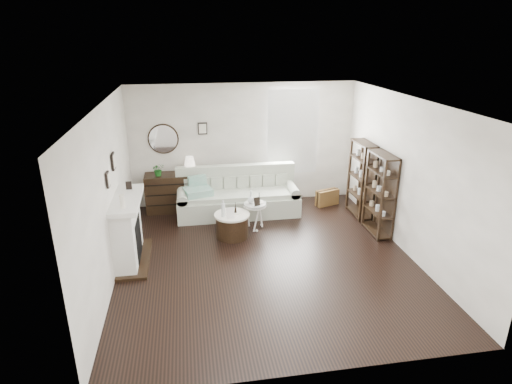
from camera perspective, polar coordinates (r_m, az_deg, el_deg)
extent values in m
plane|color=black|center=(7.57, 1.33, -8.75)|extent=(5.50, 5.50, 0.00)
plane|color=white|center=(6.68, 1.52, 11.91)|extent=(5.50, 5.50, 0.00)
plane|color=beige|center=(9.61, -1.65, 6.35)|extent=(5.00, 0.00, 5.00)
plane|color=beige|center=(4.58, 7.93, -10.51)|extent=(5.00, 0.00, 5.00)
plane|color=beige|center=(7.01, -19.10, -0.24)|extent=(0.00, 5.50, 5.50)
plane|color=beige|center=(7.85, 19.66, 1.87)|extent=(0.00, 5.50, 5.50)
cube|color=white|center=(9.74, 4.84, 7.99)|extent=(1.00, 0.02, 1.80)
cube|color=silver|center=(9.68, 4.92, 7.91)|extent=(1.15, 0.02, 1.90)
cylinder|color=silver|center=(9.47, -12.27, 6.92)|extent=(0.60, 0.03, 0.60)
cube|color=black|center=(9.42, -7.14, 8.40)|extent=(0.20, 0.03, 0.26)
cube|color=white|center=(7.56, -16.79, -5.05)|extent=(0.34, 1.20, 1.10)
cube|color=black|center=(7.62, -16.45, -6.06)|extent=(0.30, 0.65, 0.70)
cube|color=white|center=(7.33, -16.85, -1.01)|extent=(0.44, 1.35, 0.08)
cube|color=black|center=(7.78, -15.81, -8.52)|extent=(0.50, 1.40, 0.05)
cylinder|color=white|center=(6.86, -17.40, -1.20)|extent=(0.08, 0.08, 0.22)
cube|color=black|center=(7.67, -16.60, 0.84)|extent=(0.10, 0.03, 0.14)
cube|color=black|center=(6.88, -19.15, 1.58)|extent=(0.03, 0.18, 0.24)
cube|color=black|center=(7.46, -18.49, 3.90)|extent=(0.03, 0.22, 0.28)
cube|color=black|center=(9.26, 13.87, 1.65)|extent=(0.30, 0.80, 1.60)
cylinder|color=beige|center=(9.13, 14.21, -0.52)|extent=(0.08, 0.08, 0.11)
cylinder|color=beige|center=(9.34, 13.62, 0.02)|extent=(0.08, 0.08, 0.11)
cylinder|color=beige|center=(9.56, 13.05, 0.53)|extent=(0.08, 0.08, 0.11)
cylinder|color=beige|center=(9.00, 14.42, 1.85)|extent=(0.08, 0.08, 0.11)
cylinder|color=beige|center=(9.22, 13.82, 2.35)|extent=(0.08, 0.08, 0.11)
cylinder|color=beige|center=(9.43, 13.24, 2.82)|extent=(0.08, 0.08, 0.11)
cylinder|color=beige|center=(8.88, 14.65, 4.30)|extent=(0.08, 0.08, 0.11)
cylinder|color=beige|center=(9.10, 14.03, 4.74)|extent=(0.08, 0.08, 0.11)
cylinder|color=beige|center=(9.32, 13.44, 5.16)|extent=(0.08, 0.08, 0.11)
cube|color=black|center=(8.49, 16.18, -0.30)|extent=(0.30, 0.80, 1.60)
cylinder|color=beige|center=(8.38, 16.58, -2.70)|extent=(0.08, 0.08, 0.11)
cylinder|color=beige|center=(8.58, 15.88, -2.06)|extent=(0.08, 0.08, 0.11)
cylinder|color=beige|center=(8.79, 15.21, -1.44)|extent=(0.08, 0.08, 0.11)
cylinder|color=beige|center=(8.23, 16.86, -0.14)|extent=(0.08, 0.08, 0.11)
cylinder|color=beige|center=(8.44, 16.14, 0.45)|extent=(0.08, 0.08, 0.11)
cylinder|color=beige|center=(8.65, 15.45, 1.01)|extent=(0.08, 0.08, 0.11)
cylinder|color=beige|center=(8.11, 17.14, 2.51)|extent=(0.08, 0.08, 0.11)
cylinder|color=beige|center=(8.32, 16.41, 3.04)|extent=(0.08, 0.08, 0.11)
cylinder|color=beige|center=(8.53, 15.70, 3.55)|extent=(0.08, 0.08, 0.11)
cube|color=beige|center=(9.23, -2.41, -1.73)|extent=(2.59, 0.90, 0.42)
cube|color=beige|center=(9.11, -2.41, -0.29)|extent=(2.24, 0.72, 0.10)
cube|color=beige|center=(9.41, -2.71, 1.31)|extent=(2.59, 0.20, 0.80)
cube|color=beige|center=(9.16, -9.73, -1.87)|extent=(0.22, 0.85, 0.52)
cube|color=beige|center=(9.41, 4.70, -1.00)|extent=(0.22, 0.85, 0.52)
cube|color=#268E6C|center=(8.99, -7.76, 0.07)|extent=(0.65, 0.57, 0.14)
cube|color=brown|center=(9.84, 9.47, -0.72)|extent=(0.57, 0.35, 0.36)
cube|color=black|center=(9.54, -10.79, -0.01)|extent=(1.24, 0.52, 0.83)
cube|color=black|center=(9.36, -10.73, -1.64)|extent=(1.19, 0.01, 0.02)
cube|color=black|center=(9.28, -10.82, -0.34)|extent=(1.19, 0.01, 0.02)
cube|color=black|center=(9.20, -10.92, 0.98)|extent=(1.19, 0.01, 0.01)
imported|color=#1A5E1B|center=(9.33, -12.91, 2.95)|extent=(0.32, 0.30, 0.28)
cylinder|color=black|center=(8.23, -3.20, -4.58)|extent=(0.62, 0.62, 0.43)
cylinder|color=white|center=(8.13, -3.23, -3.08)|extent=(0.67, 0.67, 0.04)
cylinder|color=white|center=(8.42, -0.14, -1.60)|extent=(0.44, 0.44, 0.03)
cylinder|color=white|center=(8.43, -0.14, -1.85)|extent=(0.45, 0.45, 0.02)
cylinder|color=white|center=(8.53, -0.14, -3.31)|extent=(0.04, 0.04, 0.51)
cylinder|color=silver|center=(7.98, -4.40, -2.19)|extent=(0.08, 0.08, 0.32)
cube|color=white|center=(7.92, -3.45, -2.80)|extent=(0.16, 0.08, 0.20)
cube|color=black|center=(8.28, 0.12, -1.28)|extent=(0.13, 0.09, 0.16)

